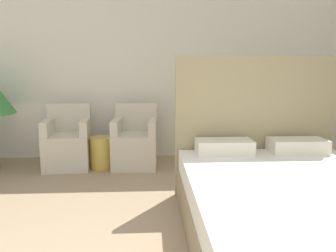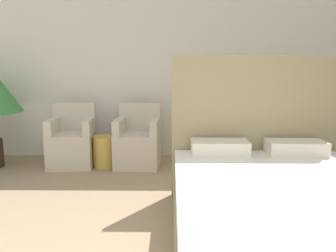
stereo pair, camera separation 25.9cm
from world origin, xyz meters
name	(u,v)px [view 1 (the left image)]	position (x,y,z in m)	size (l,w,h in m)	color
wall_back	(143,63)	(0.00, 4.18, 1.45)	(10.00, 0.06, 2.90)	silver
bed	(293,206)	(1.23, 1.47, 0.30)	(1.72, 2.26, 1.50)	#8C7A5B
armchair_near_window_left	(68,146)	(-1.05, 3.61, 0.30)	(0.65, 0.62, 0.88)	beige
armchair_near_window_right	(135,145)	(-0.11, 3.61, 0.30)	(0.63, 0.60, 0.88)	beige
side_table	(101,153)	(-0.58, 3.56, 0.22)	(0.32, 0.32, 0.44)	gold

